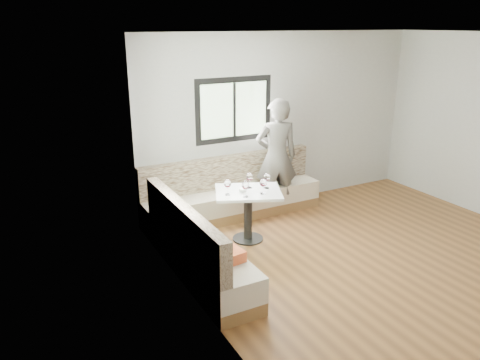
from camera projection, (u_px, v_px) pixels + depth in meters
name	position (u px, v px, depth m)	size (l,w,h in m)	color
room	(387.00, 155.00, 5.60)	(5.01, 5.01, 2.81)	brown
banquette	(219.00, 217.00, 6.55)	(2.90, 2.80, 0.95)	olive
table	(248.00, 203.00, 6.47)	(1.09, 0.99, 0.73)	black
person	(276.00, 157.00, 7.35)	(0.67, 0.44, 1.84)	#56524D
olive_ramekin	(243.00, 190.00, 6.38)	(0.11, 0.11, 0.04)	white
wine_glass_a	(228.00, 184.00, 6.21)	(0.10, 0.10, 0.22)	white
wine_glass_b	(245.00, 186.00, 6.14)	(0.10, 0.10, 0.22)	white
wine_glass_c	(263.00, 183.00, 6.25)	(0.10, 0.10, 0.22)	white
wine_glass_d	(249.00, 177.00, 6.48)	(0.10, 0.10, 0.22)	white
wine_glass_e	(267.00, 178.00, 6.46)	(0.10, 0.10, 0.22)	white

